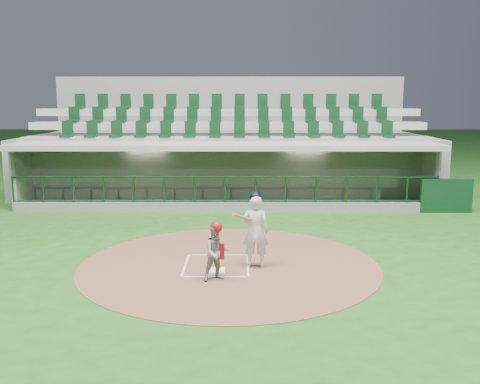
{
  "coord_description": "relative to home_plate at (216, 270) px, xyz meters",
  "views": [
    {
      "loc": [
        0.61,
        -12.62,
        3.93
      ],
      "look_at": [
        0.55,
        2.6,
        1.3
      ],
      "focal_mm": 40.0,
      "sensor_mm": 36.0,
      "label": 1
    }
  ],
  "objects": [
    {
      "name": "dirt_circle",
      "position": [
        0.3,
        0.5,
        -0.02
      ],
      "size": [
        7.2,
        7.2,
        0.01
      ],
      "primitive_type": "cylinder",
      "color": "brown",
      "rests_on": "ground"
    },
    {
      "name": "seating_deck",
      "position": [
        0.0,
        11.61,
        1.4
      ],
      "size": [
        17.0,
        6.72,
        5.15
      ],
      "color": "slate",
      "rests_on": "ground"
    },
    {
      "name": "home_plate",
      "position": [
        0.0,
        0.0,
        0.0
      ],
      "size": [
        0.43,
        0.43,
        0.02
      ],
      "primitive_type": "cube",
      "color": "white",
      "rests_on": "dirt_circle"
    },
    {
      "name": "dugout_structure",
      "position": [
        0.14,
        8.53,
        0.94
      ],
      "size": [
        16.4,
        3.7,
        3.0
      ],
      "color": "slate",
      "rests_on": "ground"
    },
    {
      "name": "batter_box_chalk",
      "position": [
        0.0,
        0.4,
        -0.0
      ],
      "size": [
        1.55,
        1.8,
        0.01
      ],
      "color": "white",
      "rests_on": "ground"
    },
    {
      "name": "ground",
      "position": [
        0.0,
        0.7,
        -0.02
      ],
      "size": [
        120.0,
        120.0,
        0.0
      ],
      "primitive_type": "plane",
      "color": "#1B4D16",
      "rests_on": "ground"
    },
    {
      "name": "batter",
      "position": [
        0.92,
        0.31,
        0.9
      ],
      "size": [
        0.88,
        0.89,
        1.81
      ],
      "color": "silver",
      "rests_on": "dirt_circle"
    },
    {
      "name": "catcher",
      "position": [
        0.05,
        -0.63,
        0.64
      ],
      "size": [
        0.74,
        0.67,
        1.32
      ],
      "color": "#939398",
      "rests_on": "dirt_circle"
    }
  ]
}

